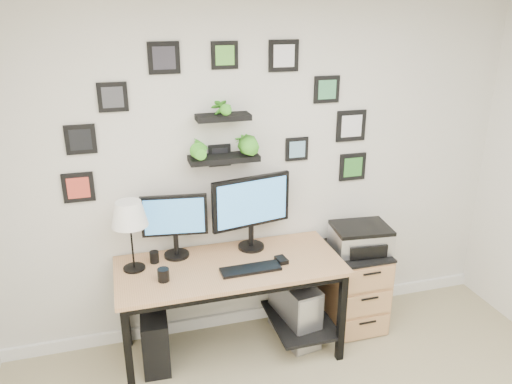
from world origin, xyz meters
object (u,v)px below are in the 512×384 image
object	(u,v)px
table_lamp	(129,216)
mug	(163,275)
monitor_left	(175,221)
pc_tower_grey	(295,309)
monitor_right	(251,207)
desk	(234,276)
file_cabinet	(354,287)
printer	(361,238)
pc_tower_black	(155,337)

from	to	relation	value
table_lamp	mug	world-z (taller)	table_lamp
monitor_left	pc_tower_grey	xyz separation A→B (m)	(0.87, -0.18, -0.78)
monitor_right	pc_tower_grey	distance (m)	0.91
table_lamp	mug	xyz separation A→B (m)	(0.18, -0.22, -0.36)
desk	file_cabinet	distance (m)	1.05
desk	mug	world-z (taller)	mug
table_lamp	pc_tower_grey	xyz separation A→B (m)	(1.18, -0.07, -0.91)
printer	monitor_right	bearing A→B (deg)	173.21
monitor_right	file_cabinet	bearing A→B (deg)	-7.14
desk	printer	distance (m)	1.05
desk	file_cabinet	world-z (taller)	desk
monitor_left	printer	xyz separation A→B (m)	(1.42, -0.13, -0.26)
desk	pc_tower_black	xyz separation A→B (m)	(-0.60, 0.01, -0.42)
table_lamp	mug	distance (m)	0.46
pc_tower_black	pc_tower_grey	distance (m)	1.08
table_lamp	file_cabinet	xyz separation A→B (m)	(1.70, -0.03, -0.82)
mug	pc_tower_black	xyz separation A→B (m)	(-0.08, 0.14, -0.58)
monitor_right	printer	world-z (taller)	monitor_right
desk	table_lamp	size ratio (longest dim) A/B	3.17
desk	mug	bearing A→B (deg)	-165.42
pc_tower_black	table_lamp	bearing A→B (deg)	143.84
desk	printer	world-z (taller)	printer
monitor_right	pc_tower_black	xyz separation A→B (m)	(-0.77, -0.16, -0.88)
pc_tower_grey	file_cabinet	world-z (taller)	file_cabinet
table_lamp	pc_tower_black	bearing A→B (deg)	-38.93
desk	mug	size ratio (longest dim) A/B	18.09
file_cabinet	monitor_left	bearing A→B (deg)	174.71
pc_tower_black	pc_tower_grey	size ratio (longest dim) A/B	0.80
desk	monitor_right	size ratio (longest dim) A/B	2.63
table_lamp	desk	bearing A→B (deg)	-6.92
monitor_right	table_lamp	bearing A→B (deg)	-174.88
monitor_right	file_cabinet	world-z (taller)	monitor_right
mug	printer	bearing A→B (deg)	7.11
table_lamp	monitor_right	bearing A→B (deg)	5.12
mug	desk	bearing A→B (deg)	14.58
mug	file_cabinet	xyz separation A→B (m)	(1.52, 0.19, -0.46)
monitor_right	pc_tower_grey	size ratio (longest dim) A/B	1.16
monitor_left	pc_tower_grey	bearing A→B (deg)	-11.54
desk	pc_tower_black	world-z (taller)	desk
desk	pc_tower_grey	bearing A→B (deg)	1.15
desk	pc_tower_black	size ratio (longest dim) A/B	3.80
mug	pc_tower_black	bearing A→B (deg)	120.89
monitor_right	pc_tower_grey	world-z (taller)	monitor_right
table_lamp	file_cabinet	size ratio (longest dim) A/B	0.75
mug	monitor_right	bearing A→B (deg)	23.14
monitor_left	table_lamp	xyz separation A→B (m)	(-0.31, -0.10, 0.13)
desk	monitor_left	distance (m)	0.59
pc_tower_grey	mug	bearing A→B (deg)	-171.84
monitor_right	file_cabinet	size ratio (longest dim) A/B	0.91
pc_tower_grey	table_lamp	bearing A→B (deg)	176.39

